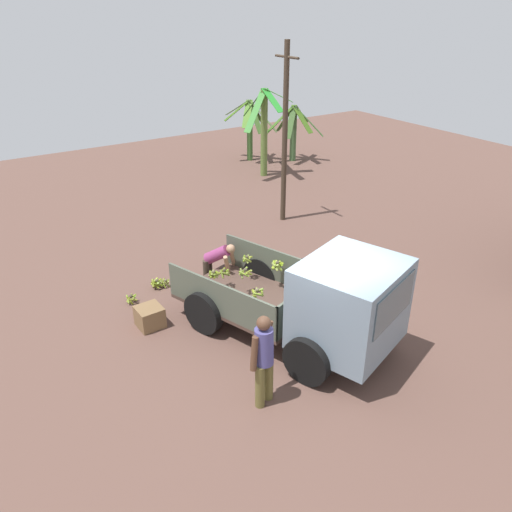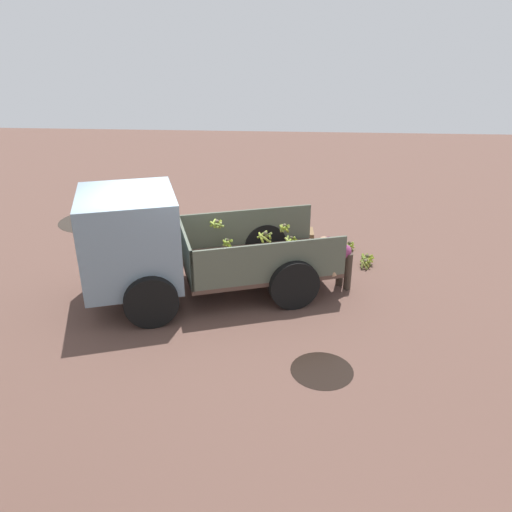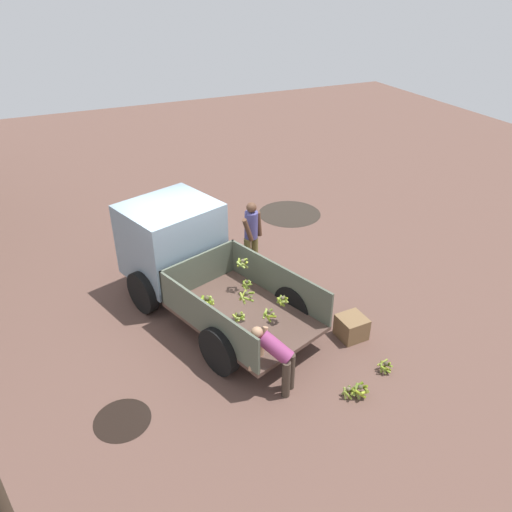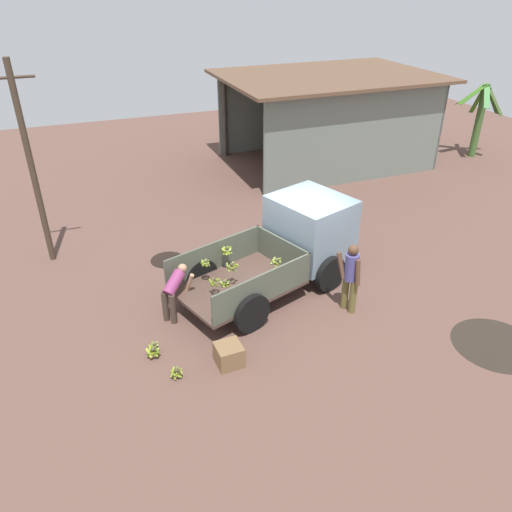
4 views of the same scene
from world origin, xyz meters
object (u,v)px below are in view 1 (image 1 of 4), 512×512
at_px(cargo_truck, 329,304).
at_px(banana_bunch_on_ground_0, 166,283).
at_px(wooden_crate_0, 150,317).
at_px(utility_pole, 285,134).
at_px(banana_bunch_on_ground_1, 157,283).
at_px(person_worker_loading, 217,261).
at_px(banana_bunch_on_ground_2, 131,298).
at_px(person_foreground_visitor, 264,356).

distance_m(cargo_truck, banana_bunch_on_ground_0, 4.51).
bearing_deg(cargo_truck, wooden_crate_0, -155.53).
distance_m(utility_pole, wooden_crate_0, 7.15).
height_order(banana_bunch_on_ground_1, wooden_crate_0, wooden_crate_0).
height_order(utility_pole, person_worker_loading, utility_pole).
bearing_deg(banana_bunch_on_ground_2, utility_pole, 110.19).
bearing_deg(person_worker_loading, cargo_truck, -30.72).
xyz_separation_m(banana_bunch_on_ground_0, banana_bunch_on_ground_1, (-0.06, -0.20, 0.02)).
distance_m(banana_bunch_on_ground_1, wooden_crate_0, 1.61).
bearing_deg(person_foreground_visitor, banana_bunch_on_ground_2, -8.93).
bearing_deg(cargo_truck, banana_bunch_on_ground_0, -177.19).
xyz_separation_m(person_foreground_visitor, banana_bunch_on_ground_1, (-4.63, -0.01, -0.83)).
height_order(cargo_truck, banana_bunch_on_ground_0, cargo_truck).
relative_size(person_worker_loading, banana_bunch_on_ground_2, 4.59).
distance_m(cargo_truck, wooden_crate_0, 3.86).
distance_m(banana_bunch_on_ground_0, wooden_crate_0, 1.66).
distance_m(cargo_truck, banana_bunch_on_ground_1, 4.63).
distance_m(banana_bunch_on_ground_0, banana_bunch_on_ground_2, 0.99).
distance_m(person_foreground_visitor, banana_bunch_on_ground_0, 4.65).
bearing_deg(wooden_crate_0, cargo_truck, 43.33).
height_order(cargo_truck, wooden_crate_0, cargo_truck).
bearing_deg(utility_pole, cargo_truck, -28.67).
height_order(utility_pole, banana_bunch_on_ground_1, utility_pole).
relative_size(banana_bunch_on_ground_1, banana_bunch_on_ground_2, 1.16).
bearing_deg(wooden_crate_0, utility_pole, 119.10).
relative_size(cargo_truck, banana_bunch_on_ground_0, 19.61).
bearing_deg(cargo_truck, person_foreground_visitor, -94.00).
relative_size(cargo_truck, banana_bunch_on_ground_1, 16.27).
distance_m(utility_pole, banana_bunch_on_ground_0, 5.87).
bearing_deg(utility_pole, wooden_crate_0, -60.90).
xyz_separation_m(banana_bunch_on_ground_1, banana_bunch_on_ground_2, (0.31, -0.76, -0.01)).
distance_m(banana_bunch_on_ground_2, wooden_crate_0, 1.11).
height_order(cargo_truck, banana_bunch_on_ground_2, cargo_truck).
bearing_deg(wooden_crate_0, banana_bunch_on_ground_1, 151.97).
bearing_deg(banana_bunch_on_ground_0, wooden_crate_0, -35.15).
distance_m(utility_pole, person_foreground_visitor, 8.42).
height_order(person_foreground_visitor, person_worker_loading, person_foreground_visitor).
bearing_deg(banana_bunch_on_ground_1, banana_bunch_on_ground_2, -67.71).
bearing_deg(utility_pole, banana_bunch_on_ground_0, -68.76).
relative_size(utility_pole, banana_bunch_on_ground_1, 17.40).
height_order(person_foreground_visitor, banana_bunch_on_ground_2, person_foreground_visitor).
bearing_deg(banana_bunch_on_ground_1, cargo_truck, 23.74).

